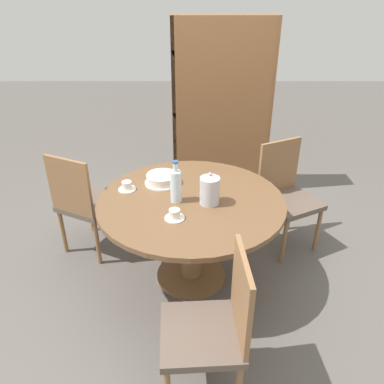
{
  "coord_description": "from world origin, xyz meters",
  "views": [
    {
      "loc": [
        0.01,
        -2.28,
        2.01
      ],
      "look_at": [
        0.0,
        0.31,
        0.59
      ],
      "focal_mm": 35.0,
      "sensor_mm": 36.0,
      "label": 1
    }
  ],
  "objects": [
    {
      "name": "cake_main",
      "position": [
        -0.22,
        0.24,
        0.74
      ],
      "size": [
        0.26,
        0.26,
        0.08
      ],
      "color": "white",
      "rests_on": "dining_table"
    },
    {
      "name": "cup_a",
      "position": [
        -0.1,
        -0.25,
        0.73
      ],
      "size": [
        0.13,
        0.13,
        0.07
      ],
      "color": "white",
      "rests_on": "dining_table"
    },
    {
      "name": "dining_table",
      "position": [
        0.0,
        0.0,
        0.56
      ],
      "size": [
        1.32,
        1.32,
        0.71
      ],
      "color": "brown",
      "rests_on": "ground_plane"
    },
    {
      "name": "ground_plane",
      "position": [
        0.0,
        0.0,
        0.0
      ],
      "size": [
        14.0,
        14.0,
        0.0
      ],
      "primitive_type": "plane",
      "color": "#56514C"
    },
    {
      "name": "cup_b",
      "position": [
        -0.47,
        0.14,
        0.73
      ],
      "size": [
        0.13,
        0.13,
        0.07
      ],
      "color": "white",
      "rests_on": "dining_table"
    },
    {
      "name": "chair_a",
      "position": [
        0.8,
        0.48,
        0.49
      ],
      "size": [
        0.56,
        0.56,
        0.91
      ],
      "rotation": [
        0.0,
        0.0,
        0.47
      ],
      "color": "olive",
      "rests_on": "ground_plane"
    },
    {
      "name": "bookshelf",
      "position": [
        0.31,
        1.53,
        0.87
      ],
      "size": [
        1.01,
        0.28,
        1.79
      ],
      "rotation": [
        0.0,
        0.0,
        3.14
      ],
      "color": "brown",
      "rests_on": "ground_plane"
    },
    {
      "name": "chair_c",
      "position": [
        0.12,
        -0.93,
        0.49
      ],
      "size": [
        0.44,
        0.44,
        0.91
      ],
      "rotation": [
        0.0,
        0.0,
        4.77
      ],
      "color": "olive",
      "rests_on": "ground_plane"
    },
    {
      "name": "chair_b",
      "position": [
        -0.87,
        0.34,
        0.49
      ],
      "size": [
        0.56,
        0.56,
        0.91
      ],
      "rotation": [
        0.0,
        0.0,
        2.69
      ],
      "color": "olive",
      "rests_on": "ground_plane"
    },
    {
      "name": "water_bottle",
      "position": [
        -0.1,
        -0.03,
        0.83
      ],
      "size": [
        0.08,
        0.08,
        0.3
      ],
      "color": "silver",
      "rests_on": "dining_table"
    },
    {
      "name": "coffee_pot",
      "position": [
        0.13,
        -0.06,
        0.81
      ],
      "size": [
        0.14,
        0.14,
        0.23
      ],
      "color": "silver",
      "rests_on": "dining_table"
    }
  ]
}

